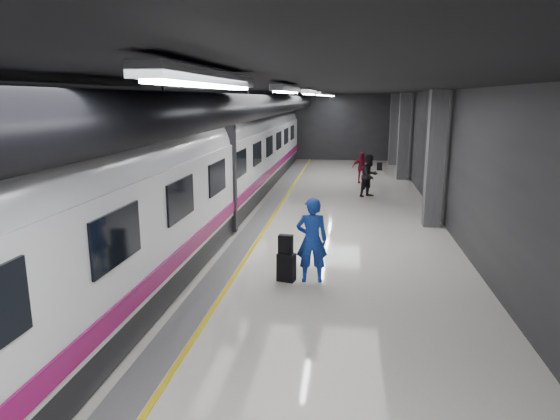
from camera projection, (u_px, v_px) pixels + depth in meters
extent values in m
plane|color=silver|center=(291.00, 236.00, 15.62)|extent=(40.00, 40.00, 0.00)
cube|color=black|center=(292.00, 89.00, 14.63)|extent=(10.00, 40.00, 0.02)
cube|color=#28282B|center=(324.00, 127.00, 34.45)|extent=(10.00, 0.02, 4.50)
cube|color=#28282B|center=(135.00, 162.00, 15.79)|extent=(0.02, 40.00, 4.50)
cube|color=#28282B|center=(462.00, 168.00, 14.46)|extent=(0.02, 40.00, 4.50)
cube|color=slate|center=(249.00, 235.00, 15.80)|extent=(0.65, 39.80, 0.01)
cube|color=yellow|center=(261.00, 235.00, 15.75)|extent=(0.10, 39.80, 0.01)
cylinder|color=black|center=(248.00, 108.00, 14.93)|extent=(0.80, 38.00, 0.80)
cube|color=silver|center=(209.00, 78.00, 3.95)|extent=(0.22, 2.60, 0.10)
cube|color=silver|center=(287.00, 89.00, 8.78)|extent=(0.22, 2.60, 0.10)
cube|color=silver|center=(309.00, 92.00, 13.61)|extent=(0.22, 2.60, 0.10)
cube|color=silver|center=(320.00, 93.00, 18.44)|extent=(0.22, 2.60, 0.10)
cube|color=silver|center=(326.00, 94.00, 23.27)|extent=(0.22, 2.60, 0.10)
cube|color=silver|center=(330.00, 95.00, 28.10)|extent=(0.22, 2.60, 0.10)
cube|color=silver|center=(333.00, 95.00, 31.97)|extent=(0.22, 2.60, 0.10)
cube|color=#515154|center=(435.00, 160.00, 16.46)|extent=(0.55, 0.55, 4.50)
cube|color=#515154|center=(404.00, 137.00, 26.12)|extent=(0.55, 0.55, 4.50)
cube|color=#515154|center=(394.00, 130.00, 31.92)|extent=(0.55, 0.55, 4.50)
cube|color=black|center=(190.00, 222.00, 15.98)|extent=(2.80, 38.00, 0.60)
cube|color=white|center=(189.00, 179.00, 15.67)|extent=(2.90, 38.00, 2.20)
cylinder|color=white|center=(187.00, 149.00, 15.46)|extent=(2.80, 38.00, 2.80)
cube|color=#870C53|center=(235.00, 205.00, 15.65)|extent=(0.04, 38.00, 0.35)
cube|color=black|center=(188.00, 171.00, 15.62)|extent=(3.05, 0.25, 3.80)
cube|color=black|center=(117.00, 237.00, 7.66)|extent=(0.05, 1.60, 0.85)
cube|color=black|center=(181.00, 199.00, 10.56)|extent=(0.05, 1.60, 0.85)
cube|color=black|center=(217.00, 177.00, 13.45)|extent=(0.05, 1.60, 0.85)
cube|color=black|center=(241.00, 163.00, 16.35)|extent=(0.05, 1.60, 0.85)
cube|color=black|center=(257.00, 153.00, 19.25)|extent=(0.05, 1.60, 0.85)
cube|color=black|center=(270.00, 146.00, 22.15)|extent=(0.05, 1.60, 0.85)
cube|color=black|center=(279.00, 140.00, 25.05)|extent=(0.05, 1.60, 0.85)
cube|color=black|center=(286.00, 136.00, 27.95)|extent=(0.05, 1.60, 0.85)
cube|color=black|center=(292.00, 132.00, 30.85)|extent=(0.05, 1.60, 0.85)
imported|color=blue|center=(312.00, 240.00, 11.59)|extent=(0.80, 0.58, 2.03)
cube|color=black|center=(286.00, 267.00, 11.77)|extent=(0.46, 0.35, 0.67)
cube|color=black|center=(286.00, 244.00, 11.68)|extent=(0.35, 0.21, 0.45)
imported|color=black|center=(369.00, 176.00, 21.71)|extent=(1.13, 1.13, 1.85)
imported|color=maroon|center=(361.00, 167.00, 25.31)|extent=(0.95, 0.44, 1.58)
cube|color=black|center=(380.00, 166.00, 29.80)|extent=(0.32, 0.22, 0.46)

